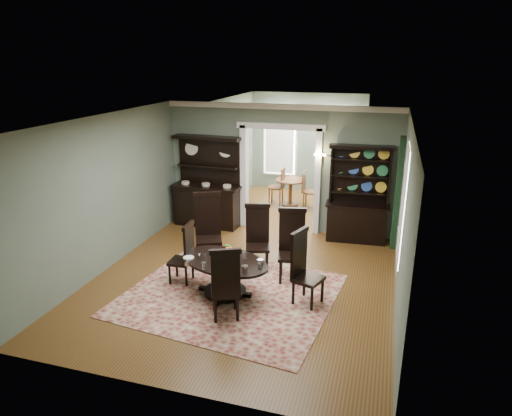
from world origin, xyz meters
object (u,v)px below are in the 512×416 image
Objects in this scene: parlor_table at (290,189)px; dining_table at (225,270)px; sideboard at (208,195)px; welsh_dresser at (358,207)px.

dining_table is at bearing -90.14° from parlor_table.
sideboard reaches higher than welsh_dresser.
parlor_table reaches higher than dining_table.
welsh_dresser is at bearing 76.92° from dining_table.
dining_table is 0.89× the size of sideboard.
dining_table is 3.62m from sideboard.
dining_table is at bearing -60.50° from sideboard.
dining_table is 0.90× the size of welsh_dresser.
welsh_dresser is 2.66× the size of parlor_table.
parlor_table is at bearing 54.41° from sideboard.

